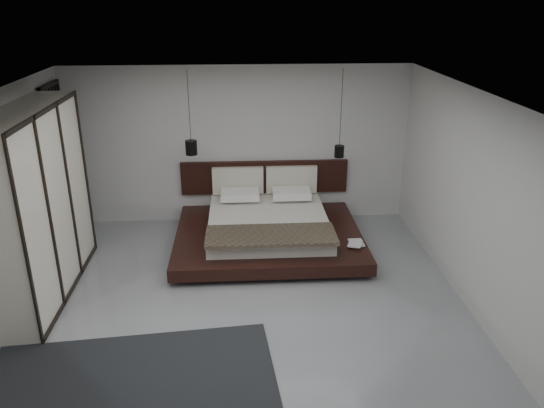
{
  "coord_description": "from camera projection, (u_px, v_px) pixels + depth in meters",
  "views": [
    {
      "loc": [
        0.01,
        -6.11,
        3.9
      ],
      "look_at": [
        0.47,
        1.2,
        0.99
      ],
      "focal_mm": 35.0,
      "sensor_mm": 36.0,
      "label": 1
    }
  ],
  "objects": [
    {
      "name": "floor",
      "position": [
        242.0,
        306.0,
        7.11
      ],
      "size": [
        6.0,
        6.0,
        0.0
      ],
      "primitive_type": "plane",
      "color": "#96989E",
      "rests_on": "ground"
    },
    {
      "name": "ceiling",
      "position": [
        237.0,
        97.0,
        6.08
      ],
      "size": [
        6.0,
        6.0,
        0.0
      ],
      "primitive_type": "plane",
      "rotation": [
        3.14,
        0.0,
        0.0
      ],
      "color": "white",
      "rests_on": "wall_back"
    },
    {
      "name": "wall_back",
      "position": [
        239.0,
        145.0,
        9.37
      ],
      "size": [
        6.0,
        0.0,
        6.0
      ],
      "primitive_type": "plane",
      "rotation": [
        1.57,
        0.0,
        0.0
      ],
      "color": "beige",
      "rests_on": "floor"
    },
    {
      "name": "wall_front",
      "position": [
        243.0,
        367.0,
        3.81
      ],
      "size": [
        6.0,
        0.0,
        6.0
      ],
      "primitive_type": "plane",
      "rotation": [
        -1.57,
        0.0,
        0.0
      ],
      "color": "beige",
      "rests_on": "floor"
    },
    {
      "name": "wall_right",
      "position": [
        475.0,
        204.0,
        6.77
      ],
      "size": [
        0.0,
        6.0,
        6.0
      ],
      "primitive_type": "plane",
      "rotation": [
        1.57,
        0.0,
        -1.57
      ],
      "color": "beige",
      "rests_on": "floor"
    },
    {
      "name": "lattice_screen",
      "position": [
        60.0,
        163.0,
        8.73
      ],
      "size": [
        0.05,
        0.9,
        2.6
      ],
      "primitive_type": "cube",
      "color": "black",
      "rests_on": "floor"
    },
    {
      "name": "bed",
      "position": [
        268.0,
        227.0,
        8.79
      ],
      "size": [
        3.0,
        2.48,
        1.11
      ],
      "color": "black",
      "rests_on": "floor"
    },
    {
      "name": "book_lower",
      "position": [
        349.0,
        243.0,
        8.23
      ],
      "size": [
        0.22,
        0.3,
        0.03
      ],
      "primitive_type": "imported",
      "rotation": [
        0.0,
        0.0,
        0.02
      ],
      "color": "#99724C",
      "rests_on": "bed"
    },
    {
      "name": "book_upper",
      "position": [
        349.0,
        243.0,
        8.19
      ],
      "size": [
        0.29,
        0.33,
        0.02
      ],
      "primitive_type": "imported",
      "rotation": [
        0.0,
        0.0,
        -0.38
      ],
      "color": "#99724C",
      "rests_on": "book_lower"
    },
    {
      "name": "pendant_left",
      "position": [
        191.0,
        147.0,
        8.71
      ],
      "size": [
        0.19,
        0.19,
        1.37
      ],
      "color": "black",
      "rests_on": "ceiling"
    },
    {
      "name": "pendant_right",
      "position": [
        339.0,
        151.0,
        8.89
      ],
      "size": [
        0.16,
        0.16,
        1.46
      ],
      "color": "black",
      "rests_on": "ceiling"
    },
    {
      "name": "wardrobe",
      "position": [
        37.0,
        205.0,
        7.04
      ],
      "size": [
        0.62,
        2.63,
        2.58
      ],
      "color": "#EEE5D0",
      "rests_on": "floor"
    },
    {
      "name": "rug",
      "position": [
        128.0,
        400.0,
        5.46
      ],
      "size": [
        3.32,
        2.51,
        0.01
      ],
      "primitive_type": "cube",
      "rotation": [
        0.0,
        0.0,
        0.09
      ],
      "color": "black",
      "rests_on": "floor"
    }
  ]
}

